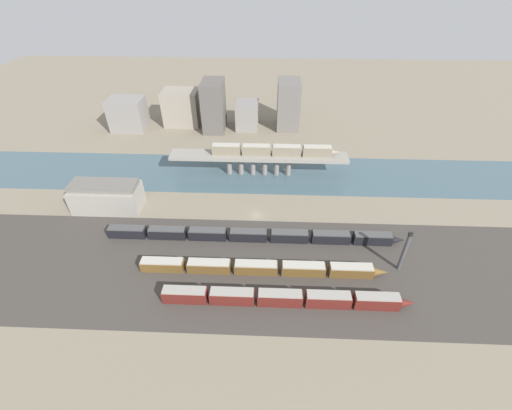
# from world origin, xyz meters

# --- Properties ---
(ground_plane) EXTENTS (400.00, 400.00, 0.00)m
(ground_plane) POSITION_xyz_m (0.00, 0.00, 0.00)
(ground_plane) COLOR gray
(railbed_yard) EXTENTS (280.00, 42.00, 0.01)m
(railbed_yard) POSITION_xyz_m (0.00, -24.00, 0.00)
(railbed_yard) COLOR #423D38
(railbed_yard) RESTS_ON ground
(river_water) EXTENTS (320.00, 28.10, 0.01)m
(river_water) POSITION_xyz_m (0.00, 26.32, 0.00)
(river_water) COLOR #47606B
(river_water) RESTS_ON ground
(bridge) EXTENTS (68.73, 7.52, 8.71)m
(bridge) POSITION_xyz_m (0.00, 26.32, 7.03)
(bridge) COLOR gray
(bridge) RESTS_ON ground
(train_on_bridge) EXTENTS (49.39, 2.80, 4.16)m
(train_on_bridge) POSITION_xyz_m (6.04, 26.32, 10.75)
(train_on_bridge) COLOR gray
(train_on_bridge) RESTS_ON bridge
(train_yard_near) EXTENTS (64.11, 3.03, 4.12)m
(train_yard_near) POSITION_xyz_m (8.84, -35.45, 2.02)
(train_yard_near) COLOR #5B1E19
(train_yard_near) RESTS_ON ground
(train_yard_mid) EXTENTS (68.99, 3.11, 3.50)m
(train_yard_mid) POSITION_xyz_m (2.69, -25.16, 1.71)
(train_yard_mid) COLOR brown
(train_yard_mid) RESTS_ON ground
(train_yard_far) EXTENTS (91.84, 2.96, 3.61)m
(train_yard_far) POSITION_xyz_m (-0.33, -11.98, 1.77)
(train_yard_far) COLOR black
(train_yard_far) RESTS_ON ground
(warehouse_building) EXTENTS (22.59, 10.56, 10.23)m
(warehouse_building) POSITION_xyz_m (-51.22, 2.34, 4.86)
(warehouse_building) COLOR #9E998E
(warehouse_building) RESTS_ON ground
(signal_tower) EXTENTS (1.07, 1.07, 13.75)m
(signal_tower) POSITION_xyz_m (41.42, -22.35, 6.66)
(signal_tower) COLOR #4C4C51
(signal_tower) RESTS_ON ground
(city_block_far_left) EXTENTS (16.27, 12.83, 15.26)m
(city_block_far_left) POSITION_xyz_m (-64.81, 65.68, 7.63)
(city_block_far_left) COLOR gray
(city_block_far_left) RESTS_ON ground
(city_block_left) EXTENTS (17.26, 13.56, 16.86)m
(city_block_left) POSITION_xyz_m (-39.94, 73.07, 8.43)
(city_block_left) COLOR gray
(city_block_left) RESTS_ON ground
(city_block_center) EXTENTS (10.02, 15.80, 23.47)m
(city_block_center) POSITION_xyz_m (-22.89, 67.35, 11.73)
(city_block_center) COLOR #605B56
(city_block_center) RESTS_ON ground
(city_block_right) EXTENTS (10.71, 15.28, 11.78)m
(city_block_right) POSITION_xyz_m (-7.13, 70.91, 5.89)
(city_block_right) COLOR gray
(city_block_right) RESTS_ON ground
(city_block_far_right) EXTENTS (10.58, 15.68, 22.71)m
(city_block_far_right) POSITION_xyz_m (12.87, 71.73, 11.35)
(city_block_far_right) COLOR slate
(city_block_far_right) RESTS_ON ground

